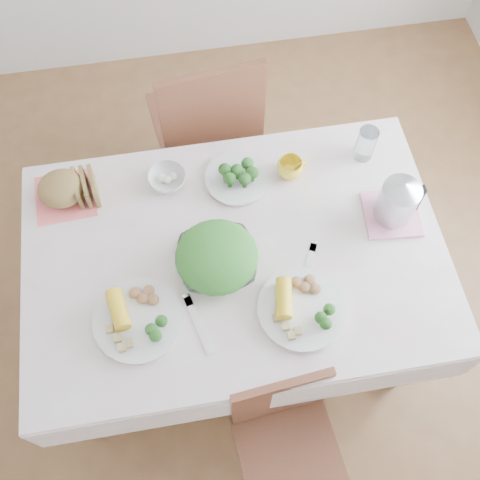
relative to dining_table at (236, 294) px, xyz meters
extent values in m
plane|color=brown|center=(0.00, 0.00, -0.38)|extent=(3.60, 3.60, 0.00)
cube|color=brown|center=(0.00, 0.00, 0.00)|extent=(1.40, 0.90, 0.75)
cube|color=white|center=(0.00, 0.00, 0.38)|extent=(1.50, 1.00, 0.01)
cube|color=brown|center=(0.09, -0.65, 0.09)|extent=(0.39, 0.39, 0.79)
cube|color=brown|center=(-0.01, 0.83, 0.09)|extent=(0.51, 0.51, 1.01)
imported|color=white|center=(-0.07, -0.03, 0.42)|extent=(0.27, 0.27, 0.07)
cylinder|color=white|center=(-0.36, -0.20, 0.40)|extent=(0.35, 0.35, 0.03)
cylinder|color=white|center=(0.18, -0.25, 0.40)|extent=(0.41, 0.41, 0.02)
cylinder|color=beige|center=(0.06, 0.30, 0.40)|extent=(0.30, 0.30, 0.02)
cube|color=#FF6C6A|center=(-0.59, 0.34, 0.39)|extent=(0.23, 0.23, 0.00)
ellipsoid|color=brown|center=(-0.59, 0.34, 0.45)|extent=(0.22, 0.22, 0.10)
imported|color=white|center=(-0.20, 0.34, 0.41)|extent=(0.19, 0.19, 0.05)
imported|color=yellow|center=(0.26, 0.30, 0.43)|extent=(0.13, 0.13, 0.08)
cylinder|color=white|center=(0.56, 0.34, 0.45)|extent=(0.10, 0.10, 0.14)
cube|color=pink|center=(0.59, 0.06, 0.40)|extent=(0.22, 0.22, 0.02)
cylinder|color=#B2B5BA|center=(0.59, 0.06, 0.51)|extent=(0.14, 0.14, 0.19)
cube|color=silver|center=(-0.16, -0.24, 0.39)|extent=(0.08, 0.22, 0.00)
cube|color=silver|center=(0.24, -0.10, 0.39)|extent=(0.11, 0.19, 0.00)
camera|label=1|loc=(-0.13, -0.87, 2.18)|focal=42.00mm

